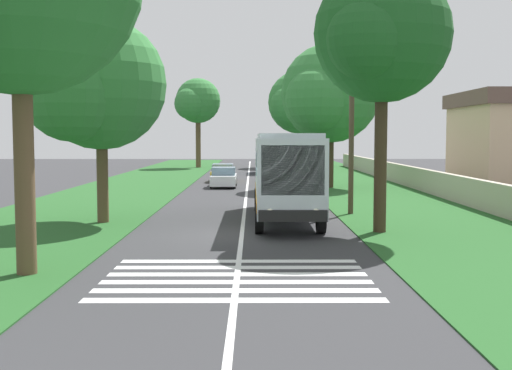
{
  "coord_description": "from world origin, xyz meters",
  "views": [
    {
      "loc": [
        -23.82,
        -0.41,
        3.62
      ],
      "look_at": [
        3.06,
        -0.54,
        1.6
      ],
      "focal_mm": 45.5,
      "sensor_mm": 36.0,
      "label": 1
    }
  ],
  "objects_px": {
    "coach_bus": "(285,171)",
    "roadside_tree_right_2": "(298,104)",
    "trailing_minibus_0": "(268,158)",
    "roadside_tree_right_0": "(379,38)",
    "utility_pole": "(352,123)",
    "roadside_tree_right_1": "(328,97)",
    "roadside_building": "(505,136)",
    "trailing_car_0": "(224,178)",
    "roadside_tree_left_0": "(96,88)",
    "trailing_car_1": "(223,173)",
    "roadside_tree_left_2": "(196,102)"
  },
  "relations": [
    {
      "from": "coach_bus",
      "to": "roadside_tree_left_0",
      "type": "relative_size",
      "value": 1.32
    },
    {
      "from": "roadside_tree_right_2",
      "to": "trailing_car_1",
      "type": "bearing_deg",
      "value": 162.83
    },
    {
      "from": "trailing_minibus_0",
      "to": "roadside_tree_left_2",
      "type": "relative_size",
      "value": 0.59
    },
    {
      "from": "roadside_tree_right_1",
      "to": "utility_pole",
      "type": "distance_m",
      "value": 15.81
    },
    {
      "from": "utility_pole",
      "to": "roadside_tree_right_2",
      "type": "bearing_deg",
      "value": -0.91
    },
    {
      "from": "roadside_tree_right_2",
      "to": "utility_pole",
      "type": "distance_m",
      "value": 46.92
    },
    {
      "from": "coach_bus",
      "to": "roadside_tree_left_2",
      "type": "height_order",
      "value": "roadside_tree_left_2"
    },
    {
      "from": "trailing_car_0",
      "to": "trailing_car_1",
      "type": "relative_size",
      "value": 1.0
    },
    {
      "from": "trailing_car_0",
      "to": "roadside_tree_left_2",
      "type": "height_order",
      "value": "roadside_tree_left_2"
    },
    {
      "from": "roadside_tree_right_1",
      "to": "roadside_building",
      "type": "distance_m",
      "value": 15.67
    },
    {
      "from": "roadside_building",
      "to": "trailing_minibus_0",
      "type": "bearing_deg",
      "value": 55.34
    },
    {
      "from": "trailing_car_0",
      "to": "roadside_building",
      "type": "height_order",
      "value": "roadside_building"
    },
    {
      "from": "coach_bus",
      "to": "trailing_car_0",
      "type": "xyz_separation_m",
      "value": [
        18.26,
        3.47,
        -1.48
      ]
    },
    {
      "from": "roadside_tree_right_1",
      "to": "utility_pole",
      "type": "xyz_separation_m",
      "value": [
        -15.64,
        0.69,
        -2.18
      ]
    },
    {
      "from": "trailing_car_0",
      "to": "trailing_car_1",
      "type": "bearing_deg",
      "value": 3.36
    },
    {
      "from": "coach_bus",
      "to": "roadside_tree_right_1",
      "type": "height_order",
      "value": "roadside_tree_right_1"
    },
    {
      "from": "coach_bus",
      "to": "utility_pole",
      "type": "xyz_separation_m",
      "value": [
        1.96,
        -3.15,
        2.07
      ]
    },
    {
      "from": "roadside_tree_right_2",
      "to": "roadside_tree_left_2",
      "type": "bearing_deg",
      "value": 100.11
    },
    {
      "from": "trailing_car_1",
      "to": "roadside_tree_right_1",
      "type": "xyz_separation_m",
      "value": [
        -6.26,
        -7.64,
        5.72
      ]
    },
    {
      "from": "trailing_car_1",
      "to": "trailing_minibus_0",
      "type": "distance_m",
      "value": 12.23
    },
    {
      "from": "roadside_tree_left_2",
      "to": "coach_bus",
      "type": "bearing_deg",
      "value": -170.45
    },
    {
      "from": "trailing_car_1",
      "to": "roadside_tree_right_2",
      "type": "relative_size",
      "value": 0.38
    },
    {
      "from": "trailing_car_0",
      "to": "roadside_tree_right_2",
      "type": "height_order",
      "value": "roadside_tree_right_2"
    },
    {
      "from": "roadside_tree_right_2",
      "to": "utility_pole",
      "type": "relative_size",
      "value": 1.4
    },
    {
      "from": "utility_pole",
      "to": "coach_bus",
      "type": "bearing_deg",
      "value": 121.95
    },
    {
      "from": "roadside_tree_left_0",
      "to": "roadside_tree_left_2",
      "type": "bearing_deg",
      "value": 0.0
    },
    {
      "from": "roadside_tree_left_0",
      "to": "trailing_car_0",
      "type": "bearing_deg",
      "value": -12.76
    },
    {
      "from": "trailing_car_0",
      "to": "utility_pole",
      "type": "bearing_deg",
      "value": -157.9
    },
    {
      "from": "roadside_tree_left_0",
      "to": "roadside_tree_right_2",
      "type": "bearing_deg",
      "value": -13.26
    },
    {
      "from": "coach_bus",
      "to": "roadside_tree_right_0",
      "type": "height_order",
      "value": "roadside_tree_right_0"
    },
    {
      "from": "trailing_car_1",
      "to": "roadside_tree_right_0",
      "type": "distance_m",
      "value": 29.2
    },
    {
      "from": "roadside_tree_right_1",
      "to": "coach_bus",
      "type": "bearing_deg",
      "value": 167.69
    },
    {
      "from": "trailing_minibus_0",
      "to": "roadside_tree_right_0",
      "type": "bearing_deg",
      "value": -175.37
    },
    {
      "from": "roadside_tree_left_2",
      "to": "roadside_tree_right_1",
      "type": "height_order",
      "value": "roadside_tree_left_2"
    },
    {
      "from": "roadside_tree_right_0",
      "to": "roadside_building",
      "type": "relative_size",
      "value": 0.91
    },
    {
      "from": "trailing_car_0",
      "to": "trailing_minibus_0",
      "type": "bearing_deg",
      "value": -11.77
    },
    {
      "from": "roadside_tree_right_0",
      "to": "roadside_tree_right_2",
      "type": "distance_m",
      "value": 52.46
    },
    {
      "from": "coach_bus",
      "to": "roadside_tree_right_2",
      "type": "bearing_deg",
      "value": -4.56
    },
    {
      "from": "utility_pole",
      "to": "roadside_tree_right_0",
      "type": "bearing_deg",
      "value": -178.75
    },
    {
      "from": "roadside_tree_left_0",
      "to": "coach_bus",
      "type": "bearing_deg",
      "value": -82.16
    },
    {
      "from": "trailing_minibus_0",
      "to": "roadside_tree_left_2",
      "type": "distance_m",
      "value": 15.01
    },
    {
      "from": "roadside_building",
      "to": "roadside_tree_left_2",
      "type": "bearing_deg",
      "value": 47.69
    },
    {
      "from": "trailing_minibus_0",
      "to": "roadside_tree_right_0",
      "type": "height_order",
      "value": "roadside_tree_right_0"
    },
    {
      "from": "roadside_tree_left_0",
      "to": "roadside_building",
      "type": "xyz_separation_m",
      "value": [
        23.89,
        -26.21,
        -1.99
      ]
    },
    {
      "from": "trailing_minibus_0",
      "to": "trailing_car_1",
      "type": "bearing_deg",
      "value": 161.33
    },
    {
      "from": "roadside_tree_right_1",
      "to": "roadside_building",
      "type": "bearing_deg",
      "value": -70.3
    },
    {
      "from": "trailing_minibus_0",
      "to": "roadside_tree_right_2",
      "type": "height_order",
      "value": "roadside_tree_right_2"
    },
    {
      "from": "coach_bus",
      "to": "trailing_car_0",
      "type": "height_order",
      "value": "coach_bus"
    },
    {
      "from": "trailing_minibus_0",
      "to": "roadside_tree_right_0",
      "type": "distance_m",
      "value": 39.65
    },
    {
      "from": "trailing_car_0",
      "to": "roadside_building",
      "type": "bearing_deg",
      "value": -78.24
    }
  ]
}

